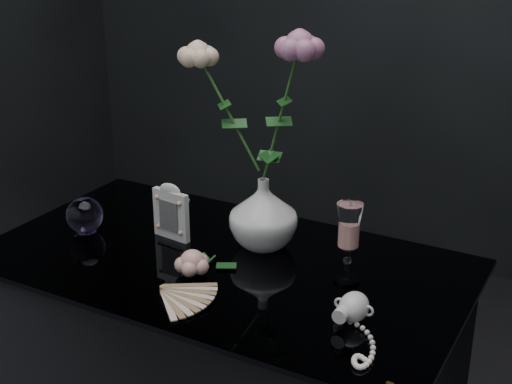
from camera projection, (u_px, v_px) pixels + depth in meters
The scene contains 8 objects.
vase at pixel (263, 213), 1.59m from camera, with size 0.15×0.15×0.16m, color white.
wine_glass at pixel (348, 244), 1.43m from camera, with size 0.05×0.05×0.17m, color white, non-canonical shape.
picture_frame at pixel (171, 211), 1.64m from camera, with size 0.10×0.08×0.14m, color white, non-canonical shape.
paperweight at pixel (85, 215), 1.67m from camera, with size 0.09×0.09×0.09m, color #9C81D2, non-canonical shape.
paper_fan at pixel (163, 289), 1.41m from camera, with size 0.22×0.17×0.02m, color beige, non-canonical shape.
loose_rose at pixel (192, 262), 1.48m from camera, with size 0.12×0.16×0.06m, color #F2AA9C, non-canonical shape.
pearl_jar at pixel (354, 306), 1.32m from camera, with size 0.19×0.20×0.06m, color white, non-canonical shape.
roses at pixel (254, 98), 1.51m from camera, with size 0.30×0.12×0.38m.
Camera 1 is at (0.74, -1.13, 1.47)m, focal length 50.00 mm.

